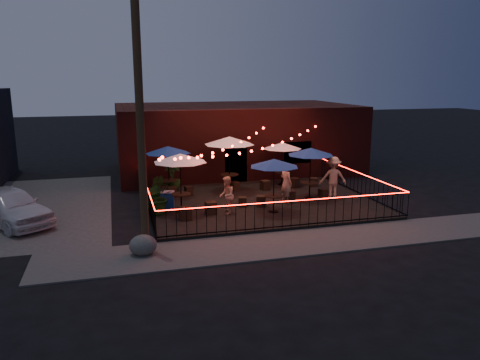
# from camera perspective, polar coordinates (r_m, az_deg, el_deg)

# --- Properties ---
(ground) EXTENTS (110.00, 110.00, 0.00)m
(ground) POSITION_cam_1_polar(r_m,az_deg,el_deg) (19.54, 4.08, -4.43)
(ground) COLOR black
(ground) RESTS_ON ground
(patio) EXTENTS (10.00, 8.00, 0.15)m
(patio) POSITION_cam_1_polar(r_m,az_deg,el_deg) (21.34, 2.30, -2.73)
(patio) COLOR black
(patio) RESTS_ON ground
(sidewalk) EXTENTS (18.00, 2.50, 0.05)m
(sidewalk) POSITION_cam_1_polar(r_m,az_deg,el_deg) (16.66, 7.81, -7.47)
(sidewalk) COLOR #413E3C
(sidewalk) RESTS_ON ground
(brick_building) EXTENTS (14.00, 8.00, 4.00)m
(brick_building) POSITION_cam_1_polar(r_m,az_deg,el_deg) (28.78, -0.60, 5.17)
(brick_building) COLOR #36110E
(brick_building) RESTS_ON ground
(utility_pole) EXTENTS (0.26, 0.26, 8.00)m
(utility_pole) POSITION_cam_1_polar(r_m,az_deg,el_deg) (15.13, -12.02, 5.84)
(utility_pole) COLOR #392617
(utility_pole) RESTS_ON ground
(fence_front) EXTENTS (10.00, 0.04, 1.04)m
(fence_front) POSITION_cam_1_polar(r_m,az_deg,el_deg) (17.56, 6.28, -4.18)
(fence_front) COLOR black
(fence_front) RESTS_ON patio
(fence_left) EXTENTS (0.04, 8.00, 1.04)m
(fence_left) POSITION_cam_1_polar(r_m,az_deg,el_deg) (20.28, -11.29, -2.07)
(fence_left) COLOR black
(fence_left) RESTS_ON patio
(fence_right) EXTENTS (0.04, 8.00, 1.04)m
(fence_right) POSITION_cam_1_polar(r_m,az_deg,el_deg) (23.17, 14.18, -0.38)
(fence_right) COLOR black
(fence_right) RESTS_ON patio
(festoon_lights) EXTENTS (10.02, 8.72, 1.32)m
(festoon_lights) POSITION_cam_1_polar(r_m,az_deg,el_deg) (20.26, -0.11, 3.53)
(festoon_lights) COLOR red
(festoon_lights) RESTS_ON ground
(cafe_table_0) EXTENTS (2.87, 2.87, 2.45)m
(cafe_table_0) POSITION_cam_1_polar(r_m,az_deg,el_deg) (19.29, -7.32, 2.58)
(cafe_table_0) COLOR black
(cafe_table_0) RESTS_ON patio
(cafe_table_1) EXTENTS (2.62, 2.62, 2.36)m
(cafe_table_1) POSITION_cam_1_polar(r_m,az_deg,el_deg) (22.12, -8.78, 3.58)
(cafe_table_1) COLOR black
(cafe_table_1) RESTS_ON patio
(cafe_table_2) EXTENTS (2.22, 2.22, 2.25)m
(cafe_table_2) POSITION_cam_1_polar(r_m,az_deg,el_deg) (19.15, 4.19, 2.00)
(cafe_table_2) COLOR black
(cafe_table_2) RESTS_ON patio
(cafe_table_3) EXTENTS (3.24, 3.24, 2.70)m
(cafe_table_3) POSITION_cam_1_polar(r_m,az_deg,el_deg) (22.66, -1.31, 4.73)
(cafe_table_3) COLOR black
(cafe_table_3) RESTS_ON patio
(cafe_table_4) EXTENTS (2.29, 2.29, 2.36)m
(cafe_table_4) POSITION_cam_1_polar(r_m,az_deg,el_deg) (21.60, 8.63, 3.36)
(cafe_table_4) COLOR black
(cafe_table_4) RESTS_ON patio
(cafe_table_5) EXTENTS (2.45, 2.45, 2.21)m
(cafe_table_5) POSITION_cam_1_polar(r_m,az_deg,el_deg) (24.19, 5.18, 4.12)
(cafe_table_5) COLOR black
(cafe_table_5) RESTS_ON patio
(bistro_chair_0) EXTENTS (0.49, 0.49, 0.51)m
(bistro_chair_0) POSITION_cam_1_polar(r_m,az_deg,el_deg) (18.59, -6.71, -4.07)
(bistro_chair_0) COLOR black
(bistro_chair_0) RESTS_ON patio
(bistro_chair_1) EXTENTS (0.44, 0.44, 0.51)m
(bistro_chair_1) POSITION_cam_1_polar(r_m,az_deg,el_deg) (19.28, -3.57, -3.40)
(bistro_chair_1) COLOR black
(bistro_chair_1) RESTS_ON patio
(bistro_chair_2) EXTENTS (0.48, 0.48, 0.50)m
(bistro_chair_2) POSITION_cam_1_polar(r_m,az_deg,el_deg) (22.05, -8.29, -1.48)
(bistro_chair_2) COLOR black
(bistro_chair_2) RESTS_ON patio
(bistro_chair_3) EXTENTS (0.41, 0.41, 0.40)m
(bistro_chair_3) POSITION_cam_1_polar(r_m,az_deg,el_deg) (22.45, -6.27, -1.30)
(bistro_chair_3) COLOR black
(bistro_chair_3) RESTS_ON patio
(bistro_chair_4) EXTENTS (0.42, 0.42, 0.41)m
(bistro_chair_4) POSITION_cam_1_polar(r_m,az_deg,el_deg) (20.35, 0.31, -2.67)
(bistro_chair_4) COLOR black
(bistro_chair_4) RESTS_ON patio
(bistro_chair_5) EXTENTS (0.50, 0.50, 0.46)m
(bistro_chair_5) POSITION_cam_1_polar(r_m,az_deg,el_deg) (20.37, 2.60, -2.58)
(bistro_chair_5) COLOR black
(bistro_chair_5) RESTS_ON patio
(bistro_chair_6) EXTENTS (0.49, 0.49, 0.45)m
(bistro_chair_6) POSITION_cam_1_polar(r_m,az_deg,el_deg) (23.11, -0.63, -0.77)
(bistro_chair_6) COLOR black
(bistro_chair_6) RESTS_ON patio
(bistro_chair_7) EXTENTS (0.48, 0.48, 0.47)m
(bistro_chair_7) POSITION_cam_1_polar(r_m,az_deg,el_deg) (23.30, 3.08, -0.64)
(bistro_chair_7) COLOR black
(bistro_chair_7) RESTS_ON patio
(bistro_chair_8) EXTENTS (0.44, 0.44, 0.48)m
(bistro_chair_8) POSITION_cam_1_polar(r_m,az_deg,el_deg) (21.38, 6.14, -1.90)
(bistro_chair_8) COLOR black
(bistro_chair_8) RESTS_ON patio
(bistro_chair_9) EXTENTS (0.42, 0.42, 0.42)m
(bistro_chair_9) POSITION_cam_1_polar(r_m,az_deg,el_deg) (22.09, 10.11, -1.62)
(bistro_chair_9) COLOR black
(bistro_chair_9) RESTS_ON patio
(bistro_chair_10) EXTENTS (0.51, 0.51, 0.48)m
(bistro_chair_10) POSITION_cam_1_polar(r_m,az_deg,el_deg) (23.96, 6.65, -0.33)
(bistro_chair_10) COLOR black
(bistro_chair_10) RESTS_ON patio
(bistro_chair_11) EXTENTS (0.45, 0.45, 0.44)m
(bistro_chair_11) POSITION_cam_1_polar(r_m,az_deg,el_deg) (24.33, 8.97, -0.26)
(bistro_chair_11) COLOR black
(bistro_chair_11) RESTS_ON patio
(patron_a) EXTENTS (0.64, 0.76, 1.77)m
(patron_a) POSITION_cam_1_polar(r_m,az_deg,el_deg) (20.94, 5.64, -0.37)
(patron_a) COLOR tan
(patron_a) RESTS_ON patio
(patron_b) EXTENTS (0.76, 0.88, 1.56)m
(patron_b) POSITION_cam_1_polar(r_m,az_deg,el_deg) (19.14, -1.63, -1.87)
(patron_b) COLOR tan
(patron_b) RESTS_ON patio
(patron_c) EXTENTS (1.38, 1.01, 1.92)m
(patron_c) POSITION_cam_1_polar(r_m,az_deg,el_deg) (22.12, 11.28, 0.34)
(patron_c) COLOR beige
(patron_c) RESTS_ON patio
(potted_shrub_a) EXTENTS (1.34, 1.17, 1.44)m
(potted_shrub_a) POSITION_cam_1_polar(r_m,az_deg,el_deg) (19.44, -9.95, -2.01)
(potted_shrub_a) COLOR #163B0E
(potted_shrub_a) RESTS_ON patio
(potted_shrub_b) EXTENTS (0.81, 0.67, 1.40)m
(potted_shrub_b) POSITION_cam_1_polar(r_m,az_deg,el_deg) (20.53, -10.25, -1.31)
(potted_shrub_b) COLOR #113A10
(potted_shrub_b) RESTS_ON patio
(potted_shrub_c) EXTENTS (0.90, 0.90, 1.42)m
(potted_shrub_c) POSITION_cam_1_polar(r_m,az_deg,el_deg) (23.07, -8.23, 0.32)
(potted_shrub_c) COLOR #0F410F
(potted_shrub_c) RESTS_ON patio
(cooler) EXTENTS (0.65, 0.53, 0.76)m
(cooler) POSITION_cam_1_polar(r_m,az_deg,el_deg) (20.17, -8.82, -2.42)
(cooler) COLOR blue
(cooler) RESTS_ON patio
(boulder) EXTENTS (0.93, 0.80, 0.70)m
(boulder) POSITION_cam_1_polar(r_m,az_deg,el_deg) (15.58, -11.73, -7.79)
(boulder) COLOR #3F3F3B
(boulder) RESTS_ON ground
(car_white) EXTENTS (3.96, 4.55, 1.48)m
(car_white) POSITION_cam_1_polar(r_m,az_deg,el_deg) (20.32, -26.23, -2.89)
(car_white) COLOR silver
(car_white) RESTS_ON ground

